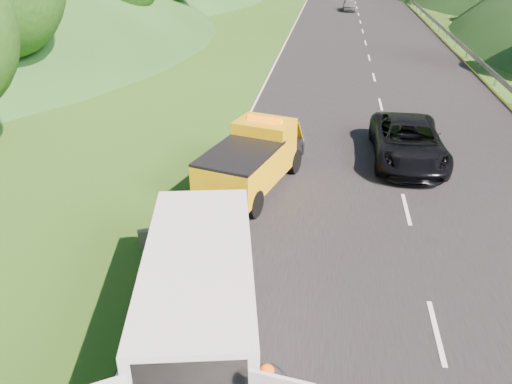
% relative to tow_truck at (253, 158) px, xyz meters
% --- Properties ---
extents(ground, '(320.00, 320.00, 0.00)m').
position_rel_tow_truck_xyz_m(ground, '(2.42, -4.90, -1.17)').
color(ground, '#38661E').
rests_on(ground, ground).
extents(road_surface, '(14.00, 200.00, 0.02)m').
position_rel_tow_truck_xyz_m(road_surface, '(5.42, 35.10, -1.16)').
color(road_surface, black).
rests_on(road_surface, ground).
extents(guardrail, '(0.06, 140.00, 1.52)m').
position_rel_tow_truck_xyz_m(guardrail, '(12.72, 47.60, -1.17)').
color(guardrail, gray).
rests_on(guardrail, ground).
extents(tree_line_left, '(14.00, 140.00, 14.00)m').
position_rel_tow_truck_xyz_m(tree_line_left, '(-16.58, 55.10, -1.17)').
color(tree_line_left, '#2A5418').
rests_on(tree_line_left, ground).
extents(tow_truck, '(3.44, 5.90, 2.39)m').
position_rel_tow_truck_xyz_m(tow_truck, '(0.00, 0.00, 0.00)').
color(tow_truck, black).
rests_on(tow_truck, ground).
extents(white_van, '(4.34, 7.44, 2.48)m').
position_rel_tow_truck_xyz_m(white_van, '(0.03, -7.85, 0.24)').
color(white_van, black).
rests_on(white_van, ground).
extents(woman, '(0.48, 0.60, 1.48)m').
position_rel_tow_truck_xyz_m(woman, '(-1.54, -3.80, -1.17)').
color(woman, white).
rests_on(woman, ground).
extents(child, '(0.58, 0.49, 1.06)m').
position_rel_tow_truck_xyz_m(child, '(-0.26, -6.29, -1.17)').
color(child, tan).
rests_on(child, ground).
extents(suitcase, '(0.42, 0.34, 0.59)m').
position_rel_tow_truck_xyz_m(suitcase, '(-2.59, -4.44, -0.87)').
color(suitcase, '#616149').
rests_on(suitcase, ground).
extents(passing_suv, '(2.79, 5.99, 1.66)m').
position_rel_tow_truck_xyz_m(passing_suv, '(5.87, 3.39, -1.17)').
color(passing_suv, black).
rests_on(passing_suv, ground).
extents(dist_car_a, '(1.61, 4.01, 1.37)m').
position_rel_tow_truck_xyz_m(dist_car_a, '(4.35, 50.10, -1.17)').
color(dist_car_a, '#505156').
rests_on(dist_car_a, ground).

